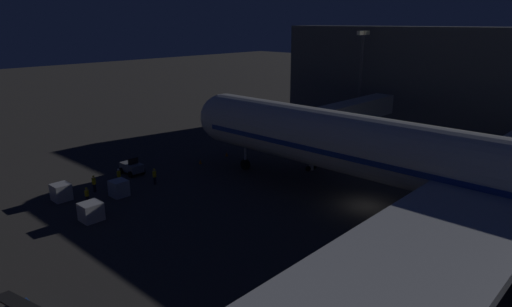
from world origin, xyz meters
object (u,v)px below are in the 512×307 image
ground_crew_marshaller_fwd (154,176)px  traffic_cone_nose_starboard (200,162)px  baggage_container_near_belt (119,188)px  ground_crew_by_belt_loader (119,176)px  traffic_cone_nose_port (227,154)px  ground_crew_under_port_wing (87,195)px  baggage_container_far_row (61,192)px  pushback_tug (132,167)px  jet_bridge (340,115)px  ground_crew_by_tug (94,183)px  apron_floodlight_mast (361,73)px  airliner_at_gate (488,174)px  baggage_container_mid_row (91,212)px

ground_crew_marshaller_fwd → traffic_cone_nose_starboard: (-7.91, -1.92, -0.69)m
baggage_container_near_belt → traffic_cone_nose_starboard: size_ratio=2.94×
ground_crew_by_belt_loader → traffic_cone_nose_port: bearing=177.5°
ground_crew_marshaller_fwd → ground_crew_under_port_wing: 7.50m
baggage_container_far_row → traffic_cone_nose_starboard: baggage_container_far_row is taller
pushback_tug → traffic_cone_nose_starboard: pushback_tug is taller
jet_bridge → traffic_cone_nose_starboard: bearing=-41.1°
traffic_cone_nose_port → ground_crew_by_tug: bearing=-2.1°
apron_floodlight_mast → traffic_cone_nose_starboard: (27.70, -5.20, -8.76)m
traffic_cone_nose_port → traffic_cone_nose_starboard: 4.40m
jet_bridge → apron_floodlight_mast: (-14.82, -6.05, 3.39)m
baggage_container_near_belt → traffic_cone_nose_port: 16.79m
airliner_at_gate → baggage_container_near_belt: (14.45, -29.11, -4.74)m
pushback_tug → ground_crew_under_port_wing: size_ratio=1.62×
baggage_container_far_row → apron_floodlight_mast: bearing=172.0°
baggage_container_near_belt → ground_crew_by_tug: size_ratio=0.91×
jet_bridge → ground_crew_by_belt_loader: size_ratio=10.77×
jet_bridge → traffic_cone_nose_port: size_ratio=35.61×
pushback_tug → ground_crew_under_port_wing: (7.69, 4.63, 0.15)m
jet_bridge → baggage_container_near_belt: (25.12, -9.11, -4.83)m
airliner_at_gate → ground_crew_marshaller_fwd: (10.11, -29.33, -4.59)m
ground_crew_by_belt_loader → apron_floodlight_mast: bearing=171.3°
apron_floodlight_mast → traffic_cone_nose_port: 25.43m
baggage_container_near_belt → ground_crew_by_belt_loader: 3.26m
jet_bridge → ground_crew_under_port_wing: jet_bridge is taller
ground_crew_marshaller_fwd → traffic_cone_nose_port: 12.47m
baggage_container_near_belt → traffic_cone_nose_starboard: baggage_container_near_belt is taller
baggage_container_far_row → traffic_cone_nose_port: bearing=177.2°
apron_floodlight_mast → baggage_container_mid_row: (44.58, 0.19, -8.23)m
baggage_container_near_belt → baggage_container_mid_row: baggage_container_near_belt is taller
baggage_container_mid_row → ground_crew_under_port_wing: ground_crew_under_port_wing is taller
airliner_at_gate → ground_crew_under_port_wing: airliner_at_gate is taller
ground_crew_under_port_wing → baggage_container_far_row: bearing=-67.2°
airliner_at_gate → jet_bridge: 22.67m
apron_floodlight_mast → ground_crew_by_belt_loader: bearing=-8.7°
pushback_tug → traffic_cone_nose_port: (-12.12, 2.80, -0.51)m
jet_bridge → baggage_container_mid_row: jet_bridge is taller
jet_bridge → traffic_cone_nose_starboard: (12.88, -11.25, -5.37)m
airliner_at_gate → ground_crew_under_port_wing: bearing=-59.1°
traffic_cone_nose_starboard → ground_crew_marshaller_fwd: bearing=13.6°
baggage_container_far_row → jet_bridge: bearing=157.4°
ground_crew_marshaller_fwd → ground_crew_by_tug: ground_crew_by_tug is taller
baggage_container_near_belt → baggage_container_far_row: baggage_container_far_row is taller
traffic_cone_nose_port → traffic_cone_nose_starboard: size_ratio=1.00×
apron_floodlight_mast → ground_crew_marshaller_fwd: 36.66m
ground_crew_by_belt_loader → ground_crew_under_port_wing: size_ratio=1.07×
baggage_container_near_belt → jet_bridge: bearing=160.1°
ground_crew_by_belt_loader → traffic_cone_nose_port: size_ratio=3.31×
pushback_tug → ground_crew_marshaller_fwd: pushback_tug is taller
baggage_container_near_belt → baggage_container_far_row: bearing=-35.8°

